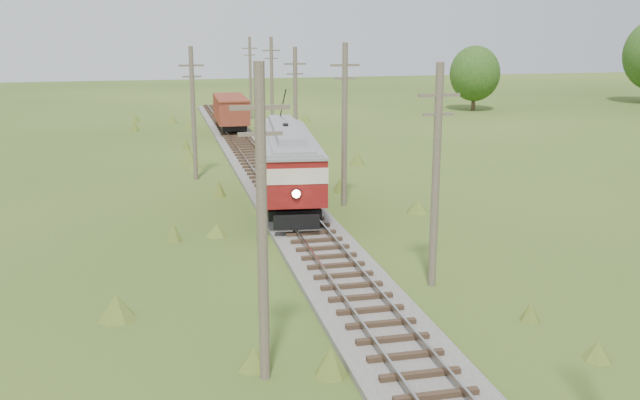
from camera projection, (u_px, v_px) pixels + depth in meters
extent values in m
cube|color=#605B54|center=(279.00, 194.00, 42.26)|extent=(3.60, 96.00, 0.25)
cube|color=#726659|center=(267.00, 189.00, 42.01)|extent=(0.08, 96.00, 0.17)
cube|color=#726659|center=(291.00, 188.00, 42.33)|extent=(0.08, 96.00, 0.17)
cube|color=#2D2116|center=(279.00, 191.00, 42.21)|extent=(2.40, 96.00, 0.16)
cube|color=black|center=(286.00, 189.00, 39.66)|extent=(3.83, 12.08, 0.48)
cube|color=maroon|center=(286.00, 170.00, 39.40)|extent=(4.39, 13.16, 1.18)
cube|color=beige|center=(286.00, 152.00, 39.17)|extent=(4.43, 13.23, 0.75)
cube|color=black|center=(286.00, 152.00, 39.17)|extent=(4.40, 12.65, 0.59)
cube|color=maroon|center=(286.00, 143.00, 39.04)|extent=(4.39, 13.16, 0.32)
cube|color=gray|center=(286.00, 136.00, 38.95)|extent=(4.47, 13.29, 0.41)
cube|color=gray|center=(286.00, 130.00, 38.87)|extent=(2.40, 9.77, 0.43)
sphere|color=#FFF2BF|center=(296.00, 194.00, 33.06)|extent=(0.39, 0.39, 0.39)
cylinder|color=black|center=(283.00, 104.00, 40.44)|extent=(0.61, 4.99, 2.07)
cylinder|color=black|center=(277.00, 212.00, 34.87)|extent=(0.22, 0.87, 0.86)
cylinder|color=black|center=(310.00, 211.00, 35.05)|extent=(0.22, 0.87, 0.86)
cylinder|color=black|center=(268.00, 172.00, 44.28)|extent=(0.22, 0.87, 0.86)
cylinder|color=black|center=(294.00, 172.00, 44.47)|extent=(0.22, 0.87, 0.86)
cube|color=black|center=(231.00, 123.00, 66.91)|extent=(2.32, 7.58, 0.52)
cube|color=maroon|center=(231.00, 109.00, 66.60)|extent=(2.89, 8.43, 2.10)
cube|color=maroon|center=(230.00, 97.00, 66.34)|extent=(2.94, 8.60, 0.13)
cylinder|color=black|center=(225.00, 126.00, 64.36)|extent=(0.14, 0.84, 0.84)
cylinder|color=black|center=(242.00, 126.00, 64.67)|extent=(0.14, 0.84, 0.84)
cylinder|color=black|center=(221.00, 119.00, 69.13)|extent=(0.14, 0.84, 0.84)
cylinder|color=black|center=(237.00, 119.00, 69.45)|extent=(0.14, 0.84, 0.84)
cone|color=gray|center=(296.00, 145.00, 56.79)|extent=(3.34, 3.34, 1.25)
cone|color=gray|center=(309.00, 150.00, 56.05)|extent=(1.88, 1.88, 0.73)
cylinder|color=brown|center=(436.00, 178.00, 26.84)|extent=(0.30, 0.30, 8.60)
cube|color=brown|center=(439.00, 95.00, 26.10)|extent=(1.60, 0.12, 0.12)
cube|color=brown|center=(438.00, 114.00, 26.27)|extent=(1.20, 0.10, 0.10)
cylinder|color=brown|center=(345.00, 126.00, 39.07)|extent=(0.30, 0.30, 9.00)
cube|color=brown|center=(345.00, 65.00, 38.28)|extent=(1.60, 0.12, 0.12)
cube|color=brown|center=(345.00, 78.00, 38.45)|extent=(1.20, 0.10, 0.10)
cylinder|color=brown|center=(295.00, 106.00, 51.40)|extent=(0.30, 0.30, 8.40)
cube|color=brown|center=(295.00, 64.00, 50.68)|extent=(1.60, 0.12, 0.12)
cube|color=brown|center=(295.00, 74.00, 50.85)|extent=(1.20, 0.10, 0.10)
cylinder|color=brown|center=(272.00, 88.00, 63.73)|extent=(0.30, 0.30, 8.90)
cube|color=brown|center=(271.00, 50.00, 62.95)|extent=(1.60, 0.12, 0.12)
cube|color=brown|center=(271.00, 59.00, 63.11)|extent=(1.20, 0.10, 0.10)
cylinder|color=brown|center=(250.00, 78.00, 76.00)|extent=(0.30, 0.30, 8.70)
cube|color=brown|center=(250.00, 48.00, 75.25)|extent=(1.60, 0.12, 0.12)
cube|color=brown|center=(250.00, 55.00, 75.42)|extent=(1.20, 0.10, 0.10)
cylinder|color=brown|center=(262.00, 228.00, 19.48)|extent=(0.30, 0.30, 9.00)
cube|color=brown|center=(260.00, 107.00, 18.69)|extent=(1.60, 0.12, 0.12)
cube|color=brown|center=(260.00, 134.00, 18.86)|extent=(1.20, 0.10, 0.10)
cylinder|color=brown|center=(193.00, 114.00, 45.95)|extent=(0.30, 0.30, 8.60)
cube|color=brown|center=(191.00, 65.00, 45.21)|extent=(1.60, 0.12, 0.12)
cube|color=brown|center=(192.00, 77.00, 45.38)|extent=(1.20, 0.10, 0.10)
cylinder|color=#38281C|center=(473.00, 100.00, 84.49)|extent=(0.50, 0.50, 2.52)
ellipsoid|color=#1E4514|center=(475.00, 73.00, 83.76)|extent=(5.88, 5.88, 6.47)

